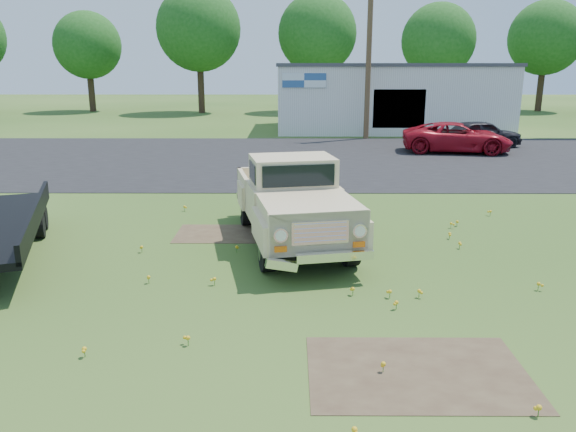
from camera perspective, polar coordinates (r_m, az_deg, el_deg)
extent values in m
plane|color=#274817|center=(10.70, 1.60, -7.32)|extent=(140.00, 140.00, 0.00)
cube|color=black|center=(25.22, 0.87, 5.84)|extent=(90.00, 14.00, 0.02)
cube|color=#453325|center=(8.20, 13.01, -15.21)|extent=(3.00, 2.00, 0.01)
cube|color=#453325|center=(14.11, -6.86, -1.80)|extent=(2.20, 1.60, 0.01)
cube|color=white|center=(37.47, 10.12, 11.75)|extent=(14.00, 8.00, 4.00)
cube|color=#3F3F44|center=(37.41, 10.27, 14.88)|extent=(14.20, 8.20, 0.20)
cube|color=black|center=(33.61, 11.21, 10.64)|extent=(3.00, 0.10, 2.20)
cube|color=white|center=(32.85, 1.66, 13.61)|extent=(2.50, 0.08, 0.80)
cylinder|color=#4F3D24|center=(32.17, 8.20, 15.76)|extent=(0.30, 0.30, 9.00)
cylinder|color=#362418|center=(53.95, -19.32, 11.72)|extent=(0.56, 0.56, 3.24)
sphere|color=#184D16|center=(53.92, -19.71, 16.03)|extent=(5.76, 5.76, 5.76)
cylinder|color=#362418|center=(50.03, -8.82, 12.58)|extent=(0.56, 0.56, 3.96)
sphere|color=#184D16|center=(50.07, -9.06, 18.27)|extent=(7.04, 7.04, 7.04)
cylinder|color=#362418|center=(50.48, 2.93, 12.66)|extent=(0.56, 0.56, 3.78)
sphere|color=#184D16|center=(50.50, 3.01, 18.04)|extent=(6.72, 6.72, 6.72)
cylinder|color=#362418|center=(50.45, 14.69, 11.99)|extent=(0.56, 0.56, 3.42)
sphere|color=#184D16|center=(50.43, 15.02, 16.86)|extent=(6.08, 6.08, 6.08)
cylinder|color=#362418|center=(56.04, 24.22, 11.54)|extent=(0.56, 0.56, 3.60)
sphere|color=#184D16|center=(56.04, 24.74, 16.13)|extent=(6.40, 6.40, 6.40)
imported|color=maroon|center=(28.14, 16.77, 7.62)|extent=(5.35, 3.03, 1.41)
imported|color=black|center=(30.28, 19.05, 7.89)|extent=(4.27, 2.45, 1.37)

